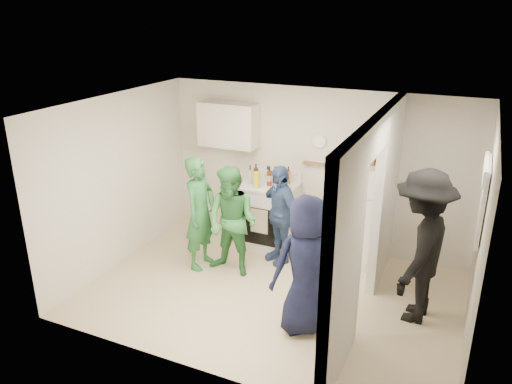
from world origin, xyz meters
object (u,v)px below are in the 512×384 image
blue_bowl (364,148)px  fridge (365,215)px  wicker_basket (364,157)px  person_green_center (232,222)px  person_nook (421,247)px  stove (269,214)px  yellow_cup_stack_top (385,159)px  person_navy (306,266)px  person_denim (280,214)px  person_green_left (200,213)px

blue_bowl → fridge: bearing=-26.6°
wicker_basket → person_green_center: 2.06m
blue_bowl → person_nook: 1.72m
stove → yellow_cup_stack_top: (1.74, -0.13, 1.17)m
person_navy → wicker_basket: bearing=-135.5°
person_denim → person_nook: person_nook is taller
fridge → person_green_left: (-2.14, -1.04, 0.06)m
person_denim → person_nook: 2.16m
wicker_basket → person_denim: (-1.06, -0.49, -0.87)m
blue_bowl → person_green_center: size_ratio=0.15×
person_denim → person_navy: person_navy is taller
fridge → blue_bowl: (-0.10, 0.05, 0.98)m
person_nook → blue_bowl: bearing=-131.9°
wicker_basket → person_nook: bearing=-49.0°
fridge → person_green_center: person_green_center is taller
stove → person_green_center: 1.12m
person_green_left → person_nook: size_ratio=0.88×
fridge → yellow_cup_stack_top: size_ratio=6.19×
fridge → person_denim: size_ratio=1.03×
blue_bowl → person_nook: bearing=-49.0°
fridge → person_navy: 1.91m
person_navy → blue_bowl: bearing=-135.5°
person_navy → person_nook: bearing=173.8°
stove → person_navy: 2.33m
fridge → person_green_center: bearing=-147.2°
stove → person_green_center: (-0.11, -1.08, 0.28)m
person_green_center → wicker_basket: bearing=41.8°
yellow_cup_stack_top → person_nook: (0.67, -1.00, -0.72)m
blue_bowl → person_nook: (0.99, -1.15, -0.80)m
person_green_center → blue_bowl: bearing=41.8°
person_green_left → person_denim: bearing=-56.4°
stove → wicker_basket: 1.81m
person_denim → person_navy: (0.91, -1.45, 0.09)m
blue_bowl → person_denim: (-1.06, -0.49, -1.00)m
person_green_center → person_navy: (1.38, -0.84, 0.05)m
person_nook → person_green_left: bearing=-83.9°
wicker_basket → person_nook: 1.66m
person_nook → yellow_cup_stack_top: bearing=-138.8°
fridge → person_green_center: 1.94m
yellow_cup_stack_top → person_green_left: 2.67m
stove → wicker_basket: (1.42, 0.02, 1.12)m
person_green_center → person_nook: bearing=5.0°
person_denim → wicker_basket: bearing=57.3°
wicker_basket → person_denim: size_ratio=0.23×
stove → fridge: 1.54m
stove → person_nook: person_nook is taller
blue_bowl → person_green_left: blue_bowl is taller
blue_bowl → person_green_center: blue_bowl is taller
yellow_cup_stack_top → person_navy: size_ratio=0.15×
blue_bowl → person_green_left: bearing=-151.8°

